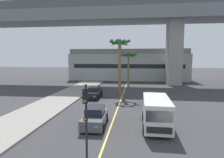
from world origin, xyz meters
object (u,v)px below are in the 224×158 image
Objects in this scene: car_queue_front at (95,117)px; palm_tree_mid_median at (120,52)px; delivery_van at (156,112)px; car_queue_second at (94,93)px; traffic_light_median_near at (86,113)px; palm_tree_near_median at (129,58)px; car_queue_third at (152,100)px.

palm_tree_mid_median is at bearing 86.20° from car_queue_front.
car_queue_front is 0.79× the size of delivery_van.
traffic_light_median_near is (3.20, -16.39, 1.99)m from car_queue_second.
car_queue_front is 0.63× the size of palm_tree_near_median.
palm_tree_near_median is at bearing 84.43° from palm_tree_mid_median.
delivery_van is 0.64× the size of palm_tree_mid_median.
traffic_light_median_near is 0.64× the size of palm_tree_near_median.
palm_tree_near_median is (-3.15, 22.45, 4.18)m from delivery_van.
car_queue_second is 0.62× the size of palm_tree_near_median.
car_queue_second is 0.49× the size of palm_tree_mid_median.
traffic_light_median_near is (-4.22, -5.75, 1.43)m from delivery_van.
car_queue_second is 16.82m from traffic_light_median_near.
palm_tree_near_median reaches higher than traffic_light_median_near.
car_queue_front is 8.77m from car_queue_third.
traffic_light_median_near is at bearing -109.29° from car_queue_third.
car_queue_second is (-2.48, 10.86, 0.00)m from car_queue_front.
palm_tree_near_median is at bearing 87.82° from traffic_light_median_near.
palm_tree_near_median is at bearing 70.10° from car_queue_second.
palm_tree_near_median reaches higher than delivery_van.
delivery_van is at bearing -55.10° from car_queue_second.
car_queue_second is 12.98m from delivery_van.
car_queue_third is 6.90m from delivery_van.
palm_tree_mid_median reaches higher than traffic_light_median_near.
palm_tree_near_median is (4.28, 11.81, 4.75)m from car_queue_second.
delivery_van is (4.95, 0.22, 0.57)m from car_queue_front.
palm_tree_mid_median is (0.15, 18.71, 3.71)m from traffic_light_median_near.
car_queue_second is 0.98× the size of traffic_light_median_near.
car_queue_third is at bearing -77.88° from palm_tree_near_median.
palm_tree_mid_median is (-4.07, 12.96, 5.14)m from delivery_van.
delivery_van reaches higher than car_queue_second.
car_queue_third is (7.62, -3.76, 0.00)m from car_queue_second.
car_queue_second is 8.50m from car_queue_third.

